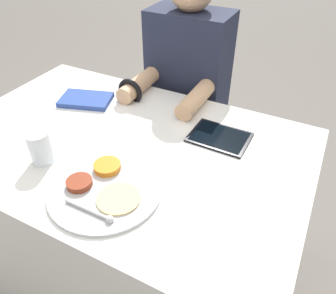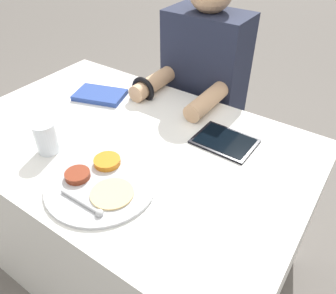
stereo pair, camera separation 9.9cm
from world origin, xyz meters
name	(u,v)px [view 2 (the right image)]	position (x,y,z in m)	size (l,w,h in m)	color
ground_plane	(138,259)	(0.00, 0.00, 0.00)	(12.00, 12.00, 0.00)	#605B56
dining_table	(133,209)	(0.00, 0.00, 0.36)	(1.24, 0.81, 0.72)	silver
thali_tray	(101,182)	(0.08, -0.21, 0.72)	(0.32, 0.32, 0.03)	#B7BABF
red_notebook	(100,95)	(-0.28, 0.16, 0.72)	(0.23, 0.18, 0.02)	silver
tablet_device	(225,141)	(0.29, 0.18, 0.72)	(0.20, 0.16, 0.01)	black
person_diner	(201,110)	(0.00, 0.54, 0.56)	(0.36, 0.44, 1.18)	black
drinking_glass	(46,138)	(-0.17, -0.19, 0.77)	(0.07, 0.07, 0.11)	silver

